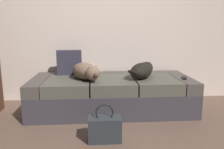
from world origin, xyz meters
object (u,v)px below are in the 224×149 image
(dog_tan, at_px, (86,71))
(couch, at_px, (112,94))
(tv_remote, at_px, (184,78))
(throw_pillow, at_px, (69,62))
(handbag, at_px, (105,128))
(dog_dark, at_px, (143,70))

(dog_tan, bearing_deg, couch, 16.97)
(tv_remote, xyz_separation_m, throw_pillow, (-1.51, 0.40, 0.16))
(couch, xyz_separation_m, handbag, (-0.13, -0.88, -0.10))
(dog_dark, relative_size, handbag, 1.47)
(dog_tan, distance_m, handbag, 0.91)
(throw_pillow, bearing_deg, handbag, -68.58)
(couch, relative_size, dog_tan, 3.59)
(tv_remote, bearing_deg, couch, -170.91)
(dog_tan, bearing_deg, handbag, -75.46)
(dog_dark, xyz_separation_m, handbag, (-0.53, -0.83, -0.42))
(couch, height_order, throw_pillow, throw_pillow)
(dog_tan, distance_m, tv_remote, 1.27)
(dog_tan, xyz_separation_m, dog_dark, (0.73, 0.05, -0.00))
(couch, distance_m, handbag, 0.89)
(couch, relative_size, tv_remote, 13.94)
(dog_dark, distance_m, tv_remote, 0.55)
(dog_tan, xyz_separation_m, throw_pillow, (-0.24, 0.36, 0.06))
(dog_dark, bearing_deg, handbag, -122.82)
(couch, relative_size, throw_pillow, 6.15)
(couch, xyz_separation_m, throw_pillow, (-0.58, 0.26, 0.39))
(handbag, bearing_deg, dog_tan, 104.54)
(couch, bearing_deg, throw_pillow, 155.95)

